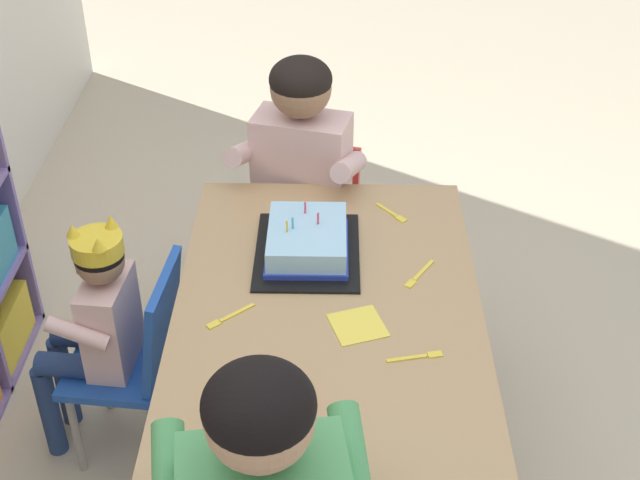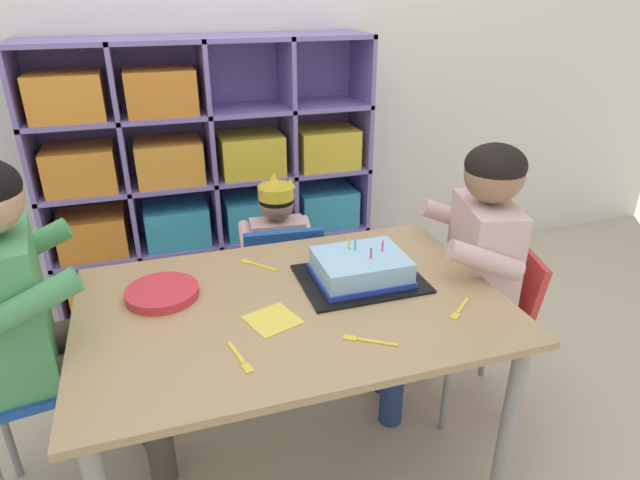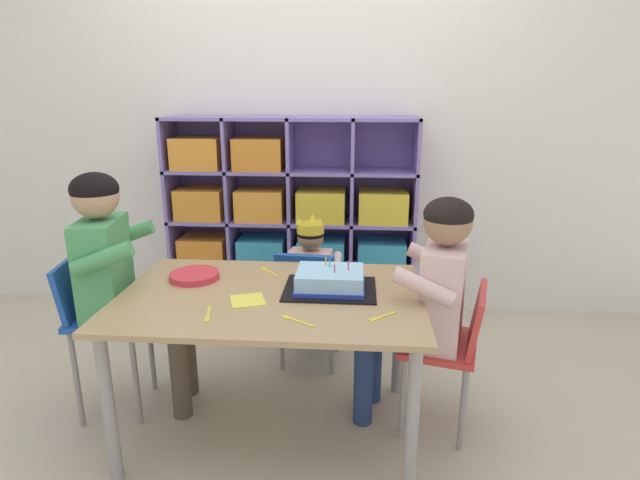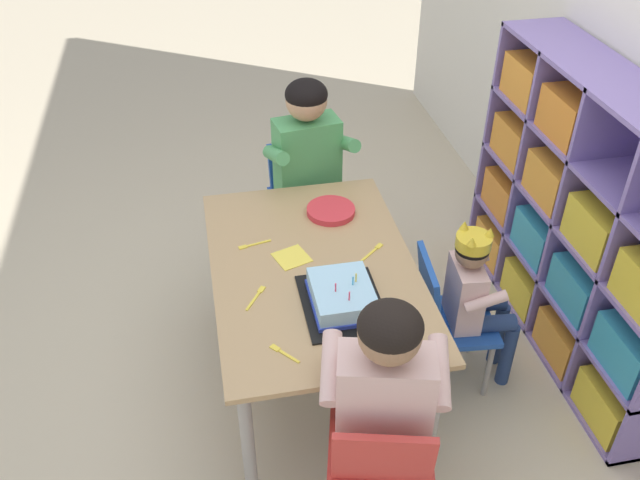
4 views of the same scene
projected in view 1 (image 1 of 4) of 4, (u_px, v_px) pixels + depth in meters
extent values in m
plane|color=beige|center=(327.00, 468.00, 2.63)|extent=(16.00, 16.00, 0.00)
cube|color=tan|center=(328.00, 309.00, 2.28)|extent=(1.21, 0.80, 0.02)
cylinder|color=#9E9993|center=(432.00, 279.00, 2.90)|extent=(0.05, 0.05, 0.60)
cylinder|color=#9E9993|center=(227.00, 276.00, 2.91)|extent=(0.05, 0.05, 0.60)
cube|color=#1E4CA8|center=(122.00, 364.00, 2.54)|extent=(0.35, 0.33, 0.03)
cube|color=#1E4CA8|center=(162.00, 322.00, 2.43)|extent=(0.30, 0.10, 0.32)
cylinder|color=gray|center=(104.00, 371.00, 2.75)|extent=(0.02, 0.02, 0.31)
cylinder|color=gray|center=(76.00, 433.00, 2.54)|extent=(0.02, 0.02, 0.31)
cylinder|color=gray|center=(178.00, 377.00, 2.73)|extent=(0.02, 0.02, 0.31)
cylinder|color=gray|center=(156.00, 440.00, 2.52)|extent=(0.02, 0.02, 0.31)
cube|color=beige|center=(111.00, 323.00, 2.45)|extent=(0.22, 0.13, 0.29)
sphere|color=#997051|center=(100.00, 260.00, 2.33)|extent=(0.13, 0.13, 0.13)
ellipsoid|color=black|center=(99.00, 254.00, 2.31)|extent=(0.14, 0.14, 0.10)
cylinder|color=yellow|center=(97.00, 245.00, 2.30)|extent=(0.14, 0.14, 0.05)
cone|color=yellow|center=(72.00, 230.00, 2.28)|extent=(0.04, 0.04, 0.04)
cone|color=yellow|center=(111.00, 221.00, 2.31)|extent=(0.04, 0.04, 0.04)
cone|color=yellow|center=(98.00, 244.00, 2.23)|extent=(0.04, 0.04, 0.04)
cylinder|color=navy|center=(88.00, 337.00, 2.58)|extent=(0.09, 0.22, 0.07)
cylinder|color=navy|center=(74.00, 366.00, 2.48)|extent=(0.09, 0.22, 0.07)
cylinder|color=navy|center=(65.00, 381.00, 2.70)|extent=(0.06, 0.06, 0.33)
cylinder|color=navy|center=(50.00, 411.00, 2.60)|extent=(0.06, 0.06, 0.33)
cylinder|color=beige|center=(107.00, 276.00, 2.52)|extent=(0.06, 0.18, 0.10)
cylinder|color=beige|center=(77.00, 334.00, 2.32)|extent=(0.06, 0.18, 0.10)
sphere|color=tan|center=(259.00, 417.00, 1.46)|extent=(0.19, 0.19, 0.19)
ellipsoid|color=black|center=(259.00, 405.00, 1.44)|extent=(0.19, 0.19, 0.14)
cylinder|color=#4C9E5B|center=(352.00, 466.00, 1.65)|extent=(0.25, 0.10, 0.14)
cube|color=red|center=(303.00, 230.00, 2.97)|extent=(0.38, 0.41, 0.03)
cube|color=red|center=(314.00, 176.00, 3.01)|extent=(0.13, 0.32, 0.24)
cylinder|color=gray|center=(254.00, 291.00, 3.03)|extent=(0.02, 0.02, 0.38)
cylinder|color=gray|center=(334.00, 305.00, 2.96)|extent=(0.02, 0.02, 0.38)
cylinder|color=gray|center=(275.00, 252.00, 3.22)|extent=(0.02, 0.02, 0.38)
cylinder|color=gray|center=(351.00, 264.00, 3.15)|extent=(0.02, 0.02, 0.38)
cube|color=beige|center=(302.00, 175.00, 2.85)|extent=(0.23, 0.33, 0.42)
sphere|color=#997051|center=(301.00, 88.00, 2.67)|extent=(0.19, 0.19, 0.19)
ellipsoid|color=black|center=(301.00, 79.00, 2.65)|extent=(0.19, 0.19, 0.14)
cylinder|color=navy|center=(263.00, 242.00, 2.85)|extent=(0.32, 0.17, 0.10)
cylinder|color=navy|center=(316.00, 251.00, 2.82)|extent=(0.32, 0.17, 0.10)
cylinder|color=navy|center=(251.00, 324.00, 2.87)|extent=(0.08, 0.08, 0.40)
cylinder|color=navy|center=(304.00, 334.00, 2.83)|extent=(0.08, 0.08, 0.40)
cylinder|color=beige|center=(245.00, 152.00, 2.79)|extent=(0.26, 0.12, 0.14)
cylinder|color=beige|center=(349.00, 167.00, 2.71)|extent=(0.26, 0.12, 0.14)
cube|color=black|center=(307.00, 251.00, 2.46)|extent=(0.37, 0.29, 0.01)
cube|color=#9ED1EF|center=(307.00, 239.00, 2.43)|extent=(0.27, 0.22, 0.08)
cube|color=#283DB2|center=(307.00, 248.00, 2.45)|extent=(0.28, 0.23, 0.02)
cylinder|color=#EFCC4C|center=(287.00, 226.00, 2.39)|extent=(0.01, 0.01, 0.04)
cylinder|color=#E54C66|center=(318.00, 218.00, 2.42)|extent=(0.01, 0.01, 0.04)
cylinder|color=#4CB2E5|center=(293.00, 223.00, 2.40)|extent=(0.01, 0.01, 0.04)
cylinder|color=#E54C66|center=(305.00, 208.00, 2.46)|extent=(0.01, 0.01, 0.04)
cylinder|color=#DB333D|center=(263.00, 401.00, 1.97)|extent=(0.21, 0.21, 0.03)
cube|color=#F4DB4C|center=(358.00, 325.00, 2.20)|extent=(0.16, 0.16, 0.00)
cube|color=yellow|center=(387.00, 210.00, 2.64)|extent=(0.07, 0.06, 0.00)
cube|color=yellow|center=(401.00, 219.00, 2.60)|extent=(0.04, 0.04, 0.00)
cube|color=yellow|center=(237.00, 313.00, 2.24)|extent=(0.08, 0.09, 0.00)
cube|color=yellow|center=(214.00, 325.00, 2.21)|extent=(0.04, 0.04, 0.00)
cube|color=yellow|center=(407.00, 358.00, 2.10)|extent=(0.03, 0.10, 0.00)
cube|color=yellow|center=(435.00, 354.00, 2.12)|extent=(0.03, 0.04, 0.00)
cube|color=yellow|center=(423.00, 270.00, 2.39)|extent=(0.09, 0.07, 0.00)
cube|color=yellow|center=(410.00, 284.00, 2.34)|extent=(0.04, 0.04, 0.00)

